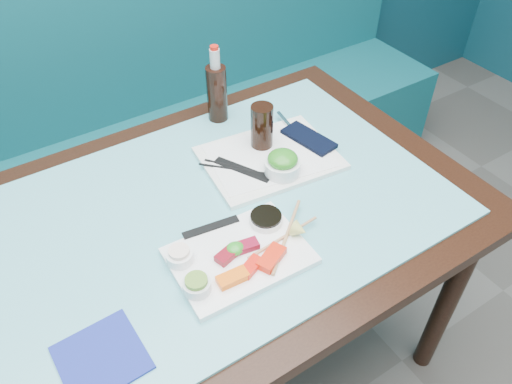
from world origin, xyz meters
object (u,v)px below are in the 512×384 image
serving_tray (269,158)px  cola_bottle_body (217,94)px  seaweed_bowl (282,167)px  blue_napkin (101,358)px  cola_glass (262,126)px  sashimi_plate (239,256)px  booth_bench (111,155)px  dining_table (205,238)px

serving_tray → cola_bottle_body: 0.27m
seaweed_bowl → cola_bottle_body: bearing=91.5°
serving_tray → blue_napkin: 0.68m
seaweed_bowl → cola_glass: cola_glass is taller
sashimi_plate → blue_napkin: 0.36m
cola_glass → sashimi_plate: bearing=-130.3°
sashimi_plate → seaweed_bowl: (0.24, 0.18, 0.03)m
booth_bench → blue_napkin: (-0.35, -1.08, 0.39)m
sashimi_plate → seaweed_bowl: seaweed_bowl is taller
seaweed_bowl → blue_napkin: seaweed_bowl is taller
dining_table → sashimi_plate: size_ratio=4.63×
serving_tray → dining_table: bearing=-155.8°
dining_table → blue_napkin: blue_napkin is taller
blue_napkin → cola_glass: bearing=31.7°
serving_tray → cola_bottle_body: bearing=100.2°
serving_tray → blue_napkin: serving_tray is taller
booth_bench → serving_tray: size_ratio=8.37×
dining_table → serving_tray: serving_tray is taller
sashimi_plate → cola_bottle_body: (0.23, 0.51, 0.08)m
serving_tray → cola_bottle_body: size_ratio=2.08×
booth_bench → dining_table: 0.89m
cola_glass → cola_bottle_body: (-0.03, 0.20, 0.01)m
sashimi_plate → serving_tray: size_ratio=0.84×
seaweed_bowl → serving_tray: bearing=82.4°
dining_table → seaweed_bowl: seaweed_bowl is taller
blue_napkin → dining_table: bearing=34.6°
seaweed_bowl → cola_glass: 0.14m
booth_bench → serving_tray: (0.26, -0.76, 0.39)m
sashimi_plate → cola_glass: bearing=51.7°
cola_glass → cola_bottle_body: size_ratio=0.75×
dining_table → seaweed_bowl: (0.25, 0.01, 0.12)m
booth_bench → cola_glass: booth_bench is taller
booth_bench → blue_napkin: booth_bench is taller
booth_bench → blue_napkin: bearing=-107.8°
cola_bottle_body → dining_table: bearing=-125.1°
dining_table → seaweed_bowl: bearing=2.2°
serving_tray → seaweed_bowl: size_ratio=3.70×
cola_bottle_body → blue_napkin: bearing=-135.3°
blue_napkin → sashimi_plate: bearing=11.0°
seaweed_bowl → cola_bottle_body: 0.33m
booth_bench → seaweed_bowl: size_ratio=30.99×
serving_tray → seaweed_bowl: seaweed_bowl is taller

